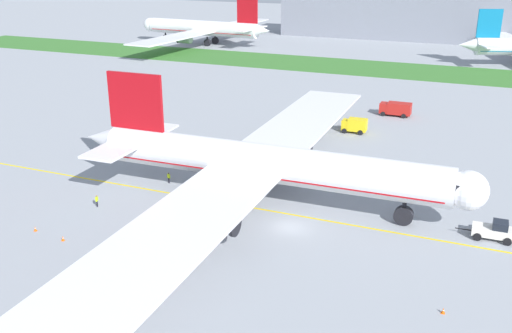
# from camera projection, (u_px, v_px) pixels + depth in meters

# --- Properties ---
(ground_plane) EXTENTS (600.00, 600.00, 0.00)m
(ground_plane) POSITION_uv_depth(u_px,v_px,m) (290.00, 227.00, 68.32)
(ground_plane) COLOR #9399A0
(ground_plane) RESTS_ON ground
(apron_taxi_line) EXTENTS (280.00, 0.36, 0.01)m
(apron_taxi_line) POSITION_uv_depth(u_px,v_px,m) (299.00, 216.00, 71.26)
(apron_taxi_line) COLOR yellow
(apron_taxi_line) RESTS_ON ground
(grass_median_strip) EXTENTS (320.00, 24.00, 0.10)m
(grass_median_strip) POSITION_uv_depth(u_px,v_px,m) (417.00, 72.00, 157.59)
(grass_median_strip) COLOR #38722D
(grass_median_strip) RESTS_ON ground
(airliner_foreground) EXTENTS (54.09, 87.08, 15.63)m
(airliner_foreground) POSITION_uv_depth(u_px,v_px,m) (262.00, 164.00, 73.53)
(airliner_foreground) COLOR white
(airliner_foreground) RESTS_ON ground
(pushback_tug) EXTENTS (6.34, 2.66, 2.27)m
(pushback_tug) POSITION_uv_depth(u_px,v_px,m) (494.00, 230.00, 65.22)
(pushback_tug) COLOR white
(pushback_tug) RESTS_ON ground
(ground_crew_wingwalker_port) EXTENTS (0.35, 0.53, 1.59)m
(ground_crew_wingwalker_port) POSITION_uv_depth(u_px,v_px,m) (97.00, 200.00, 73.55)
(ground_crew_wingwalker_port) COLOR black
(ground_crew_wingwalker_port) RESTS_ON ground
(ground_crew_marshaller_front) EXTENTS (0.52, 0.36, 1.57)m
(ground_crew_marshaller_front) POSITION_uv_depth(u_px,v_px,m) (169.00, 177.00, 81.12)
(ground_crew_marshaller_front) COLOR black
(ground_crew_marshaller_front) RESTS_ON ground
(traffic_cone_near_nose) EXTENTS (0.36, 0.36, 0.58)m
(traffic_cone_near_nose) POSITION_uv_depth(u_px,v_px,m) (443.00, 311.00, 51.93)
(traffic_cone_near_nose) COLOR #F2590C
(traffic_cone_near_nose) RESTS_ON ground
(traffic_cone_port_wing) EXTENTS (0.36, 0.36, 0.58)m
(traffic_cone_port_wing) POSITION_uv_depth(u_px,v_px,m) (63.00, 238.00, 65.06)
(traffic_cone_port_wing) COLOR #F2590C
(traffic_cone_port_wing) RESTS_ON ground
(traffic_cone_starboard_wing) EXTENTS (0.36, 0.36, 0.58)m
(traffic_cone_starboard_wing) POSITION_uv_depth(u_px,v_px,m) (35.00, 229.00, 67.32)
(traffic_cone_starboard_wing) COLOR #F2590C
(traffic_cone_starboard_wing) RESTS_ON ground
(service_truck_baggage_loader) EXTENTS (6.10, 2.72, 2.71)m
(service_truck_baggage_loader) POSITION_uv_depth(u_px,v_px,m) (396.00, 108.00, 114.47)
(service_truck_baggage_loader) COLOR #B21E19
(service_truck_baggage_loader) RESTS_ON ground
(service_truck_fuel_bowser) EXTENTS (4.42, 2.52, 2.63)m
(service_truck_fuel_bowser) POSITION_uv_depth(u_px,v_px,m) (355.00, 125.00, 103.76)
(service_truck_fuel_bowser) COLOR yellow
(service_truck_fuel_bowser) RESTS_ON ground
(parked_airliner_far_left) EXTENTS (51.18, 81.52, 16.45)m
(parked_airliner_far_left) POSITION_uv_depth(u_px,v_px,m) (205.00, 29.00, 202.31)
(parked_airliner_far_left) COLOR white
(parked_airliner_far_left) RESTS_ON ground
(terminal_building) EXTENTS (92.07, 20.00, 18.00)m
(terminal_building) POSITION_uv_depth(u_px,v_px,m) (405.00, 14.00, 216.64)
(terminal_building) COLOR gray
(terminal_building) RESTS_ON ground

